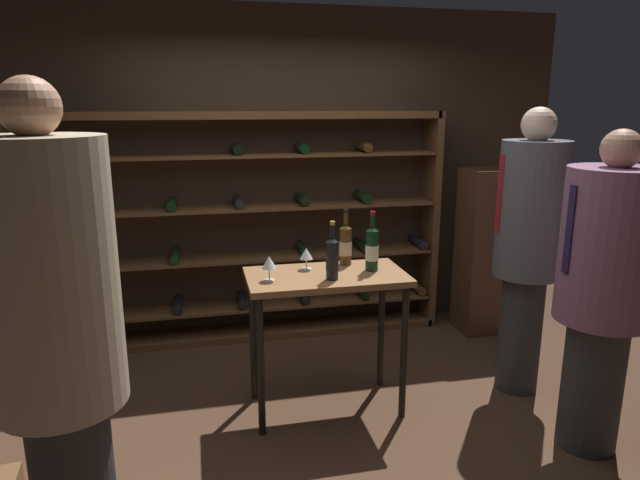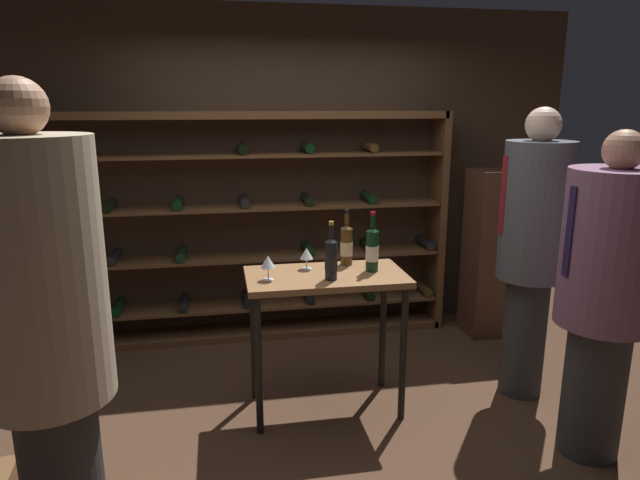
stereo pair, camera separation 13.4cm
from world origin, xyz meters
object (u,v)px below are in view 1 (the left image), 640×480
(wine_glass_stemmed_left, at_px, (306,254))
(person_host_in_suit, at_px, (605,282))
(tasting_table, at_px, (326,294))
(display_cabinet, at_px, (486,251))
(person_guest_plum_blouse, at_px, (528,240))
(wine_glass_stemmed_right, at_px, (269,263))
(wine_bottle_red_label, at_px, (346,244))
(wine_bottle_gold_foil, at_px, (372,249))
(wine_rack, at_px, (241,232))
(person_guest_khaki, at_px, (57,340))
(wine_bottle_green_slim, at_px, (332,258))

(wine_glass_stemmed_left, bearing_deg, person_host_in_suit, -29.91)
(tasting_table, xyz_separation_m, person_host_in_suit, (1.40, -0.74, 0.21))
(tasting_table, height_order, display_cabinet, display_cabinet)
(person_guest_plum_blouse, xyz_separation_m, wine_glass_stemmed_right, (-1.75, -0.03, -0.04))
(display_cabinet, distance_m, wine_glass_stemmed_right, 2.31)
(wine_bottle_red_label, bearing_deg, tasting_table, -133.42)
(person_guest_plum_blouse, distance_m, wine_bottle_gold_foil, 1.08)
(display_cabinet, relative_size, wine_bottle_gold_foil, 3.73)
(display_cabinet, xyz_separation_m, wine_glass_stemmed_left, (-1.76, -0.87, 0.31))
(person_host_in_suit, height_order, wine_bottle_red_label, person_host_in_suit)
(person_host_in_suit, distance_m, wine_bottle_red_label, 1.54)
(wine_bottle_red_label, distance_m, wine_glass_stemmed_left, 0.28)
(wine_bottle_gold_foil, bearing_deg, wine_rack, 119.63)
(tasting_table, distance_m, wine_bottle_red_label, 0.37)
(wine_rack, distance_m, wine_bottle_red_label, 1.27)
(person_guest_khaki, height_order, wine_bottle_red_label, person_guest_khaki)
(wine_glass_stemmed_left, height_order, wine_glass_stemmed_right, wine_glass_stemmed_right)
(wine_rack, xyz_separation_m, person_host_in_suit, (1.83, -2.03, 0.07))
(person_guest_plum_blouse, distance_m, person_guest_khaki, 2.92)
(tasting_table, height_order, wine_bottle_red_label, wine_bottle_red_label)
(person_host_in_suit, xyz_separation_m, display_cabinet, (0.26, 1.73, -0.29))
(tasting_table, xyz_separation_m, wine_glass_stemmed_right, (-0.37, -0.06, 0.24))
(person_guest_khaki, bearing_deg, wine_glass_stemmed_right, -76.74)
(display_cabinet, height_order, wine_bottle_gold_foil, display_cabinet)
(tasting_table, height_order, person_guest_khaki, person_guest_khaki)
(tasting_table, distance_m, person_guest_plum_blouse, 1.41)
(wine_glass_stemmed_left, bearing_deg, tasting_table, -50.94)
(wine_rack, xyz_separation_m, wine_bottle_gold_foil, (0.73, -1.28, 0.14))
(wine_bottle_green_slim, bearing_deg, wine_glass_stemmed_right, 171.20)
(person_guest_khaki, bearing_deg, person_host_in_suit, -118.33)
(person_guest_plum_blouse, distance_m, wine_bottle_red_label, 1.23)
(display_cabinet, relative_size, wine_glass_stemmed_left, 10.19)
(display_cabinet, bearing_deg, wine_glass_stemmed_right, -152.60)
(wine_glass_stemmed_right, bearing_deg, person_guest_plum_blouse, 0.84)
(tasting_table, bearing_deg, wine_glass_stemmed_left, 129.06)
(wine_bottle_red_label, xyz_separation_m, wine_glass_stemmed_right, (-0.54, -0.24, -0.03))
(wine_rack, distance_m, display_cabinet, 2.12)
(person_guest_plum_blouse, bearing_deg, wine_rack, 47.68)
(wine_bottle_red_label, bearing_deg, person_host_in_suit, -36.88)
(display_cabinet, relative_size, wine_glass_stemmed_right, 9.37)
(wine_rack, height_order, tasting_table, wine_rack)
(person_guest_khaki, xyz_separation_m, wine_bottle_gold_foil, (1.59, 1.25, -0.07))
(person_guest_khaki, xyz_separation_m, display_cabinet, (2.95, 2.23, -0.42))
(tasting_table, height_order, wine_glass_stemmed_left, wine_glass_stemmed_left)
(wine_rack, distance_m, person_guest_khaki, 2.68)
(person_guest_plum_blouse, relative_size, display_cabinet, 1.36)
(person_guest_khaki, relative_size, display_cabinet, 1.43)
(person_guest_plum_blouse, height_order, wine_bottle_red_label, person_guest_plum_blouse)
(wine_bottle_gold_foil, bearing_deg, wine_glass_stemmed_right, -173.96)
(person_guest_khaki, relative_size, wine_glass_stemmed_right, 13.42)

